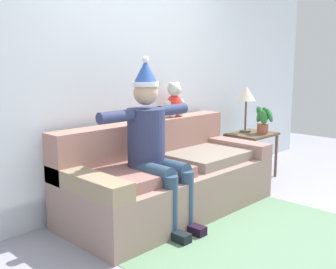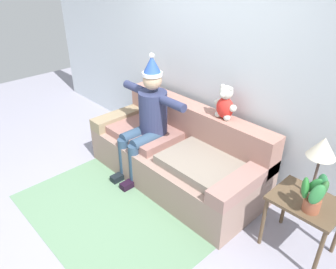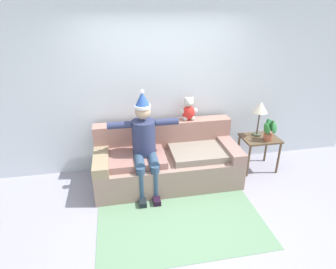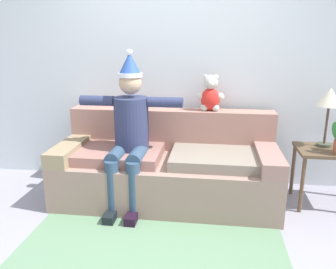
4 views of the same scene
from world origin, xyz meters
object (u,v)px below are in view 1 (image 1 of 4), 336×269
Objects in this scene: person_seated at (153,142)px; potted_plant at (263,119)px; side_table at (252,140)px; table_lamp at (246,96)px; teddy_bear at (174,101)px; couch at (167,178)px.

potted_plant is at bearing 2.81° from person_seated.
potted_plant reaches higher than side_table.
side_table is at bearing -78.35° from table_lamp.
table_lamp is at bearing -8.45° from teddy_bear.
teddy_bear reaches higher than table_lamp.
table_lamp is at bearing 115.70° from potted_plant.
teddy_bear is at bearing 31.33° from person_seated.
table_lamp is (1.14, -0.17, -0.00)m from teddy_bear.
side_table is 0.56m from table_lamp.
side_table is 0.30m from potted_plant.
teddy_bear is 1.31m from side_table.
teddy_bear is 1.07× the size of potted_plant.
couch is 0.59m from person_seated.
couch is 6.14× the size of potted_plant.
couch is 3.75× the size of table_lamp.
table_lamp reaches higher than couch.
person_seated reaches higher than potted_plant.
teddy_bear is at bearing 35.44° from couch.
side_table is 1.00× the size of table_lamp.
couch is 1.45× the size of person_seated.
teddy_bear is (0.41, 0.29, 0.71)m from couch.
table_lamp is at bearing 4.63° from couch.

